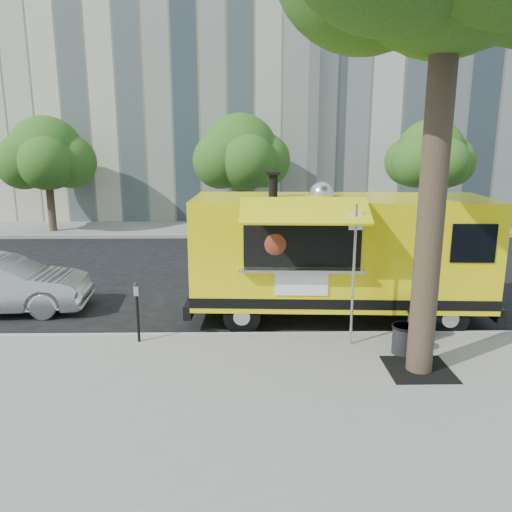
{
  "coord_description": "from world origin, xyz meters",
  "views": [
    {
      "loc": [
        -0.63,
        -11.48,
        4.41
      ],
      "look_at": [
        -0.45,
        0.0,
        1.73
      ],
      "focal_mm": 35.0,
      "sensor_mm": 36.0,
      "label": 1
    }
  ],
  "objects": [
    {
      "name": "tree_well",
      "position": [
        2.6,
        -2.8,
        0.15
      ],
      "size": [
        1.2,
        1.2,
        0.02
      ],
      "primitive_type": "cube",
      "color": "black",
      "rests_on": "sidewalk"
    },
    {
      "name": "building_left",
      "position": [
        -8.0,
        22.0,
        12.0
      ],
      "size": [
        22.0,
        14.0,
        24.0
      ],
      "primitive_type": "cube",
      "color": "#BEB79F",
      "rests_on": "ground"
    },
    {
      "name": "trash_bin_right",
      "position": [
        3.08,
        -1.35,
        0.49
      ],
      "size": [
        0.54,
        0.54,
        0.65
      ],
      "color": "black",
      "rests_on": "sidewalk"
    },
    {
      "name": "sign_post",
      "position": [
        1.55,
        -1.55,
        1.85
      ],
      "size": [
        0.28,
        0.06,
        3.0
      ],
      "color": "silver",
      "rests_on": "sidewalk"
    },
    {
      "name": "ground",
      "position": [
        0.0,
        0.0,
        0.0
      ],
      "size": [
        120.0,
        120.0,
        0.0
      ],
      "primitive_type": "plane",
      "color": "black",
      "rests_on": "ground"
    },
    {
      "name": "sidewalk",
      "position": [
        0.0,
        -4.0,
        0.07
      ],
      "size": [
        60.0,
        6.0,
        0.15
      ],
      "primitive_type": "cube",
      "color": "gray",
      "rests_on": "ground"
    },
    {
      "name": "building_mid",
      "position": [
        12.0,
        23.0,
        10.0
      ],
      "size": [
        20.0,
        14.0,
        20.0
      ],
      "primitive_type": "cube",
      "color": "#AEA9A3",
      "rests_on": "ground"
    },
    {
      "name": "far_tree_b",
      "position": [
        -1.0,
        12.7,
        3.83
      ],
      "size": [
        3.6,
        3.6,
        5.5
      ],
      "color": "#33261C",
      "rests_on": "far_sidewalk"
    },
    {
      "name": "far_tree_c",
      "position": [
        8.0,
        12.4,
        3.72
      ],
      "size": [
        3.24,
        3.24,
        5.21
      ],
      "color": "#33261C",
      "rests_on": "far_sidewalk"
    },
    {
      "name": "curb",
      "position": [
        0.0,
        -0.93,
        0.07
      ],
      "size": [
        60.0,
        0.14,
        0.16
      ],
      "primitive_type": "cube",
      "color": "#999993",
      "rests_on": "ground"
    },
    {
      "name": "food_truck",
      "position": [
        1.55,
        0.35,
        1.71
      ],
      "size": [
        7.45,
        3.57,
        3.64
      ],
      "rotation": [
        0.0,
        0.0,
        -0.05
      ],
      "color": "yellow",
      "rests_on": "ground"
    },
    {
      "name": "trash_bin_left",
      "position": [
        2.53,
        -2.05,
        0.47
      ],
      "size": [
        0.5,
        0.5,
        0.6
      ],
      "color": "black",
      "rests_on": "sidewalk"
    },
    {
      "name": "parking_meter",
      "position": [
        -3.0,
        -1.35,
        0.98
      ],
      "size": [
        0.11,
        0.11,
        1.33
      ],
      "color": "black",
      "rests_on": "sidewalk"
    },
    {
      "name": "far_tree_a",
      "position": [
        -10.0,
        12.3,
        3.78
      ],
      "size": [
        3.42,
        3.42,
        5.36
      ],
      "color": "#33261C",
      "rests_on": "far_sidewalk"
    },
    {
      "name": "far_sidewalk",
      "position": [
        0.0,
        13.5,
        0.07
      ],
      "size": [
        60.0,
        5.0,
        0.15
      ],
      "primitive_type": "cube",
      "color": "gray",
      "rests_on": "ground"
    }
  ]
}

